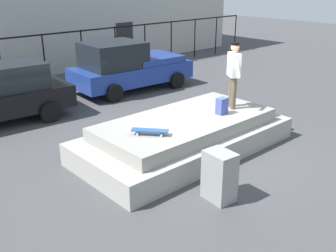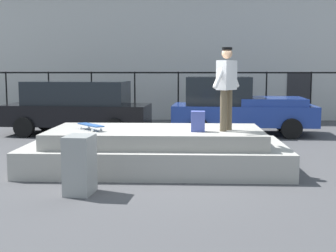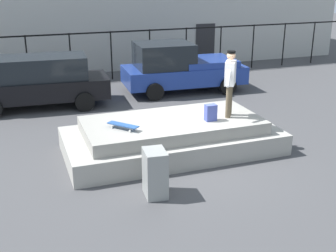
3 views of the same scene
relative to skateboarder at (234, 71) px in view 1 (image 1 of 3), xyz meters
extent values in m
plane|color=#424244|center=(-1.17, -0.07, -1.86)|extent=(60.00, 60.00, 0.00)
cube|color=#9E9B93|center=(-1.48, 0.24, -1.59)|extent=(5.51, 2.67, 0.54)
cube|color=gray|center=(-1.48, 0.24, -1.16)|extent=(4.52, 2.19, 0.32)
cylinder|color=brown|center=(0.06, 0.09, -0.58)|extent=(0.14, 0.14, 0.85)
cylinder|color=brown|center=(-0.06, -0.09, -0.58)|extent=(0.14, 0.14, 0.85)
cube|color=silver|center=(0.00, 0.00, 0.15)|extent=(0.46, 0.51, 0.60)
cylinder|color=silver|center=(0.16, 0.23, 0.16)|extent=(0.33, 0.42, 0.55)
cylinder|color=silver|center=(-0.16, -0.23, 0.16)|extent=(0.33, 0.42, 0.55)
sphere|color=tan|center=(0.00, 0.00, 0.59)|extent=(0.22, 0.22, 0.22)
cylinder|color=black|center=(0.00, 0.00, 0.69)|extent=(0.29, 0.29, 0.05)
cube|color=#264C8C|center=(-2.84, -0.02, -0.89)|extent=(0.68, 0.76, 0.02)
cylinder|color=silver|center=(-2.93, 0.25, -0.97)|extent=(0.06, 0.06, 0.06)
cylinder|color=silver|center=(-3.09, 0.12, -0.97)|extent=(0.06, 0.06, 0.06)
cylinder|color=silver|center=(-2.59, -0.16, -0.97)|extent=(0.06, 0.06, 0.06)
cylinder|color=silver|center=(-2.75, -0.29, -0.97)|extent=(0.06, 0.06, 0.06)
cube|color=#3F4C99|center=(-0.59, -0.16, -0.79)|extent=(0.28, 0.20, 0.42)
cylinder|color=black|center=(-2.92, 6.23, -1.54)|extent=(0.65, 0.26, 0.64)
cylinder|color=black|center=(-3.05, 4.43, -1.54)|extent=(0.65, 0.26, 0.64)
cube|color=navy|center=(1.04, 5.74, -1.21)|extent=(4.72, 2.20, 0.66)
cube|color=black|center=(0.23, 5.78, -0.43)|extent=(2.18, 1.91, 0.92)
cube|color=navy|center=(1.96, 5.68, -0.77)|extent=(2.18, 1.96, 0.24)
cylinder|color=black|center=(-0.34, 6.81, -1.54)|extent=(0.65, 0.26, 0.64)
cylinder|color=black|center=(-0.45, 4.82, -1.54)|extent=(0.65, 0.26, 0.64)
cylinder|color=black|center=(2.52, 6.65, -1.54)|extent=(0.65, 0.26, 0.64)
cylinder|color=black|center=(2.41, 4.66, -1.54)|extent=(0.65, 0.26, 0.64)
cube|color=gray|center=(-2.64, -1.88, -1.36)|extent=(0.49, 0.64, 1.01)
cylinder|color=black|center=(-2.88, 8.53, -0.84)|extent=(0.06, 0.06, 2.05)
cylinder|color=black|center=(-1.17, 8.53, -0.84)|extent=(0.06, 0.06, 2.05)
cylinder|color=black|center=(0.54, 8.53, -0.84)|extent=(0.06, 0.06, 2.05)
cylinder|color=black|center=(2.26, 8.53, -0.84)|extent=(0.06, 0.06, 2.05)
cylinder|color=black|center=(3.97, 8.53, -0.84)|extent=(0.06, 0.06, 2.05)
cylinder|color=black|center=(5.69, 8.53, -0.84)|extent=(0.06, 0.06, 2.05)
cylinder|color=black|center=(7.40, 8.53, -0.84)|extent=(0.06, 0.06, 2.05)
cylinder|color=black|center=(9.12, 8.53, -0.84)|extent=(0.06, 0.06, 2.05)
cylinder|color=black|center=(10.83, 8.53, -0.84)|extent=(0.06, 0.06, 2.05)
cube|color=black|center=(-1.17, 8.53, 0.15)|extent=(24.00, 0.04, 0.06)
cube|color=#262628|center=(3.87, 10.01, -0.86)|extent=(1.00, 0.06, 2.00)
camera|label=1|loc=(-7.91, -6.19, 2.26)|focal=41.79mm
camera|label=2|loc=(-0.80, -9.56, 0.26)|focal=49.26mm
camera|label=3|loc=(-5.16, -9.66, 2.63)|focal=46.60mm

